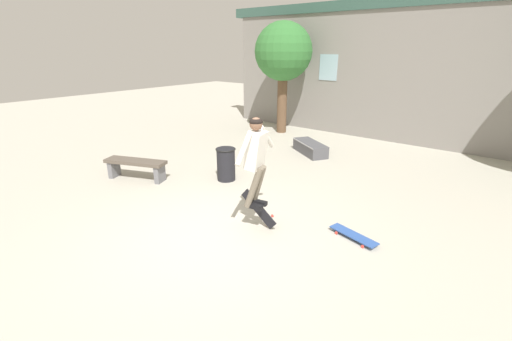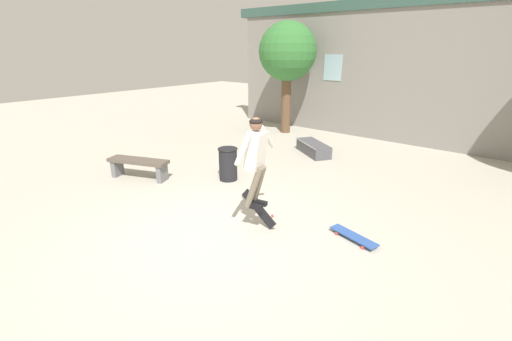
{
  "view_description": "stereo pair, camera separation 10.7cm",
  "coord_description": "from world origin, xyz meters",
  "views": [
    {
      "loc": [
        3.73,
        -3.63,
        3.03
      ],
      "look_at": [
        0.38,
        0.56,
        1.1
      ],
      "focal_mm": 24.0,
      "sensor_mm": 36.0,
      "label": 1
    },
    {
      "loc": [
        3.81,
        -3.56,
        3.03
      ],
      "look_at": [
        0.38,
        0.56,
        1.1
      ],
      "focal_mm": 24.0,
      "sensor_mm": 36.0,
      "label": 2
    }
  ],
  "objects": [
    {
      "name": "skater",
      "position": [
        0.38,
        0.56,
        1.37
      ],
      "size": [
        0.37,
        1.26,
        1.55
      ],
      "rotation": [
        0.0,
        0.0,
        0.2
      ],
      "color": "silver"
    },
    {
      "name": "building_backdrop",
      "position": [
        -0.01,
        8.22,
        2.34
      ],
      "size": [
        13.21,
        0.52,
        5.8
      ],
      "color": "gray",
      "rests_on": "ground_plane"
    },
    {
      "name": "ground_plane",
      "position": [
        0.0,
        0.0,
        0.0
      ],
      "size": [
        40.0,
        40.0,
        0.0
      ],
      "primitive_type": "plane",
      "color": "#B2AD9E"
    },
    {
      "name": "skateboard_flipping",
      "position": [
        0.37,
        0.65,
        0.34
      ],
      "size": [
        0.73,
        0.14,
        0.68
      ],
      "rotation": [
        0.0,
        0.0,
        0.12
      ],
      "color": "black"
    },
    {
      "name": "skateboard_resting",
      "position": [
        1.87,
        1.31,
        0.07
      ],
      "size": [
        0.89,
        0.42,
        0.08
      ],
      "rotation": [
        0.0,
        0.0,
        6.04
      ],
      "color": "#2D519E",
      "rests_on": "ground_plane"
    },
    {
      "name": "skate_ledge",
      "position": [
        -1.18,
        5.12,
        0.18
      ],
      "size": [
        1.42,
        1.17,
        0.35
      ],
      "rotation": [
        0.0,
        0.0,
        -0.57
      ],
      "color": "#4C4C51",
      "rests_on": "ground_plane"
    },
    {
      "name": "trash_bin",
      "position": [
        -1.67,
        1.97,
        0.42
      ],
      "size": [
        0.47,
        0.47,
        0.79
      ],
      "color": "black",
      "rests_on": "ground_plane"
    },
    {
      "name": "tree_left",
      "position": [
        -3.46,
        6.9,
        2.84
      ],
      "size": [
        2.03,
        2.03,
        3.91
      ],
      "color": "brown",
      "rests_on": "ground_plane"
    },
    {
      "name": "park_bench",
      "position": [
        -3.39,
        0.63,
        0.35
      ],
      "size": [
        1.55,
        0.94,
        0.49
      ],
      "rotation": [
        0.0,
        0.0,
        0.39
      ],
      "color": "brown",
      "rests_on": "ground_plane"
    }
  ]
}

